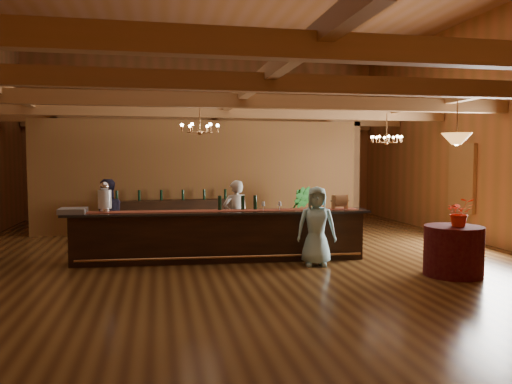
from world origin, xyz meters
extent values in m
plane|color=brown|center=(0.00, 0.00, 0.00)|extent=(14.00, 14.00, 0.00)
cube|color=#A55F34|center=(0.00, 7.00, 2.75)|extent=(12.00, 0.10, 5.50)
cube|color=#A55F34|center=(0.00, -7.00, 2.75)|extent=(12.00, 0.10, 5.50)
cube|color=#A55F34|center=(6.00, 0.00, 2.75)|extent=(0.10, 14.00, 5.50)
cube|color=#9B6339|center=(0.00, -5.50, 3.20)|extent=(11.90, 0.20, 0.28)
cube|color=#9B6339|center=(0.00, -3.00, 3.20)|extent=(11.90, 0.20, 0.28)
cube|color=#9B6339|center=(0.00, -0.50, 3.20)|extent=(11.90, 0.20, 0.28)
cube|color=#9B6339|center=(0.00, 2.00, 3.20)|extent=(11.90, 0.20, 0.28)
cube|color=#9B6339|center=(0.00, 4.50, 3.20)|extent=(11.90, 0.20, 0.28)
cube|color=#9B6339|center=(0.00, 6.80, 3.20)|extent=(11.90, 0.20, 0.28)
cube|color=#9B6339|center=(-4.50, 0.00, 3.34)|extent=(0.18, 13.90, 0.22)
cube|color=#9B6339|center=(0.00, 0.00, 3.34)|extent=(0.18, 13.90, 0.22)
cube|color=#9B6339|center=(4.50, 0.00, 3.34)|extent=(0.18, 13.90, 0.22)
cube|color=#9B6339|center=(-4.50, 4.50, 1.60)|extent=(0.20, 0.20, 3.20)
cube|color=#9B6339|center=(4.50, 4.50, 1.60)|extent=(0.20, 0.20, 3.20)
cube|color=brown|center=(-0.50, 3.50, 1.55)|extent=(9.00, 0.18, 3.10)
cube|color=white|center=(5.95, 1.00, 1.55)|extent=(0.12, 1.05, 1.75)
cube|color=black|center=(1.00, 5.50, 0.55)|extent=(1.20, 0.60, 1.10)
cube|color=#905D37|center=(-2.00, 5.50, 0.50)|extent=(1.00, 0.60, 1.00)
cube|color=black|center=(-0.45, -0.54, 0.48)|extent=(5.78, 0.97, 0.96)
cube|color=black|center=(-0.45, -0.54, 0.98)|extent=(6.07, 1.11, 0.05)
cube|color=maroon|center=(-0.45, -0.54, 1.01)|extent=(5.67, 0.72, 0.01)
cylinder|color=#AF7B4A|center=(-0.45, -0.93, 0.14)|extent=(5.55, 0.38, 0.05)
cylinder|color=silver|center=(-2.69, -0.36, 1.05)|extent=(0.18, 0.18, 0.08)
cylinder|color=silver|center=(-2.69, -0.36, 1.27)|extent=(0.26, 0.26, 0.36)
sphere|color=silver|center=(-2.69, -0.36, 1.52)|extent=(0.18, 0.18, 0.18)
cube|color=gray|center=(-3.27, -0.42, 1.06)|extent=(0.50, 0.50, 0.10)
cube|color=#905D37|center=(1.87, -0.74, 1.16)|extent=(0.06, 0.06, 0.30)
cube|color=#905D37|center=(2.15, -0.74, 1.16)|extent=(0.06, 0.06, 0.30)
cylinder|color=#905D37|center=(2.01, -0.74, 1.19)|extent=(0.24, 0.24, 0.24)
cylinder|color=black|center=(-0.44, -0.43, 1.16)|extent=(0.07, 0.07, 0.30)
cylinder|color=black|center=(0.03, -0.46, 1.16)|extent=(0.07, 0.07, 0.30)
cylinder|color=black|center=(0.28, -0.47, 1.16)|extent=(0.07, 0.07, 0.30)
cube|color=black|center=(-1.29, 3.18, 0.46)|extent=(3.33, 0.97, 0.93)
cylinder|color=#451612|center=(3.43, -2.59, 0.44)|extent=(1.01, 1.01, 0.88)
cylinder|color=#AF7B4A|center=(-0.77, 0.33, 2.91)|extent=(0.02, 0.02, 0.59)
sphere|color=#AF7B4A|center=(-0.77, 0.33, 2.61)|extent=(0.12, 0.12, 0.12)
torus|color=#AF7B4A|center=(-0.77, 0.33, 2.71)|extent=(0.80, 0.80, 0.04)
cylinder|color=#AF7B4A|center=(4.19, 1.69, 2.83)|extent=(0.02, 0.02, 0.74)
sphere|color=#AF7B4A|center=(4.19, 1.69, 2.46)|extent=(0.12, 0.12, 0.12)
torus|color=#AF7B4A|center=(4.19, 1.69, 2.56)|extent=(0.80, 0.80, 0.04)
cylinder|color=#AF7B4A|center=(3.43, -2.59, 2.80)|extent=(0.02, 0.02, 0.80)
cone|color=#C47A32|center=(3.43, -2.59, 2.40)|extent=(0.52, 0.52, 0.20)
imported|color=silver|center=(0.00, 0.32, 0.79)|extent=(0.64, 0.48, 1.58)
imported|color=#1E1B2F|center=(-2.73, 0.25, 0.82)|extent=(0.95, 0.84, 1.63)
imported|color=#A0DBE2|center=(1.31, -1.34, 0.76)|extent=(0.83, 0.63, 1.52)
imported|color=#1F6922|center=(2.07, 2.48, 0.65)|extent=(0.82, 0.72, 1.30)
imported|color=red|center=(3.46, -2.69, 1.13)|extent=(0.54, 0.50, 0.50)
imported|color=#AF7B4A|center=(3.50, -2.58, 1.01)|extent=(0.14, 0.14, 0.27)
camera|label=1|loc=(-1.66, -10.43, 2.08)|focal=35.00mm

